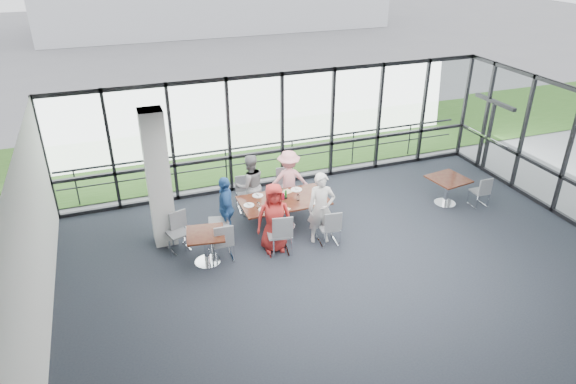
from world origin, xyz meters
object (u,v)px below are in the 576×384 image
object	(u,v)px
diner_near_right	(321,208)
chair_main_nr	(329,227)
side_table_right	(448,182)
diner_far_left	(250,185)
chair_main_fl	(246,195)
diner_near_left	(274,218)
main_table	(284,204)
chair_spare_la	(222,241)
chair_spare_r	(480,191)
diner_end	(226,208)
structural_column	(158,179)
chair_main_nl	(278,234)
chair_main_end	(219,222)
diner_far_right	(289,180)
chair_spare_lb	(178,233)
chair_main_fr	(287,188)
side_table_left	(206,238)

from	to	relation	value
diner_near_right	chair_main_nr	xyz separation A→B (m)	(0.12, -0.18, -0.42)
side_table_right	diner_far_left	size ratio (longest dim) A/B	0.63
side_table_right	diner_far_left	world-z (taller)	diner_far_left
diner_near_right	chair_main_fl	bearing A→B (deg)	134.89
diner_near_left	chair_main_nr	xyz separation A→B (m)	(1.25, -0.20, -0.39)
side_table_right	main_table	bearing A→B (deg)	175.40
chair_spare_la	chair_spare_r	bearing A→B (deg)	2.84
main_table	chair_spare_la	world-z (taller)	chair_spare_la
diner_near_left	diner_near_right	size ratio (longest dim) A/B	0.96
chair_spare_r	diner_end	bearing A→B (deg)	173.75
diner_near_right	diner_end	size ratio (longest dim) A/B	1.09
main_table	diner_near_right	distance (m)	1.08
structural_column	side_table_right	bearing A→B (deg)	-5.49
chair_spare_r	diner_near_right	bearing A→B (deg)	-177.94
diner_near_right	diner_far_left	world-z (taller)	diner_near_right
diner_far_left	diner_end	world-z (taller)	diner_far_left
structural_column	chair_main_fl	distance (m)	2.60
chair_main_nl	chair_main_end	xyz separation A→B (m)	(-1.12, 0.96, -0.00)
chair_main_nl	chair_main_end	bearing A→B (deg)	148.86
diner_far_right	chair_spare_lb	distance (m)	3.21
structural_column	diner_end	distance (m)	1.65
structural_column	chair_main_nl	size ratio (longest dim) A/B	3.27
side_table_right	chair_main_end	distance (m)	6.04
diner_near_left	diner_far_left	size ratio (longest dim) A/B	1.00
diner_end	chair_main_fl	world-z (taller)	diner_end
chair_main_fl	chair_spare_la	xyz separation A→B (m)	(-1.10, -1.97, 0.02)
chair_main_nl	chair_main_fr	bearing A→B (deg)	74.59
diner_near_right	chair_main_nl	xyz separation A→B (m)	(-1.09, -0.14, -0.37)
diner_far_right	chair_spare_r	bearing A→B (deg)	173.14
side_table_left	diner_end	world-z (taller)	diner_end
structural_column	chair_spare_r	xyz separation A→B (m)	(7.98, -1.07, -1.19)
structural_column	diner_far_left	world-z (taller)	structural_column
main_table	diner_near_left	size ratio (longest dim) A/B	1.28
chair_main_end	main_table	bearing A→B (deg)	103.39
structural_column	chair_spare_r	bearing A→B (deg)	-7.60
chair_main_fl	diner_far_left	bearing A→B (deg)	104.47
main_table	chair_main_fl	xyz separation A→B (m)	(-0.63, 1.13, -0.20)
chair_main_fl	chair_spare_r	size ratio (longest dim) A/B	1.06
diner_far_right	chair_main_fr	world-z (taller)	diner_far_right
diner_far_left	chair_spare_la	xyz separation A→B (m)	(-1.14, -1.71, -0.36)
structural_column	chair_main_end	distance (m)	1.68
diner_far_right	chair_spare_la	size ratio (longest dim) A/B	1.75
diner_far_right	diner_near_right	bearing A→B (deg)	106.79
side_table_left	chair_main_nl	distance (m)	1.60
diner_far_left	chair_spare_la	bearing A→B (deg)	52.24
diner_far_right	chair_main_nr	size ratio (longest dim) A/B	1.84
side_table_right	chair_main_nl	distance (m)	4.96
diner_far_right	chair_main_end	distance (m)	2.28
side_table_left	chair_main_nl	world-z (taller)	chair_main_nl
main_table	diner_near_right	size ratio (longest dim) A/B	1.23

